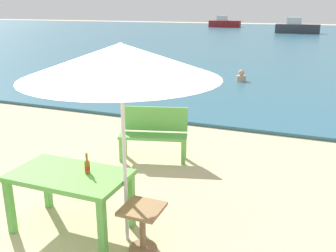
{
  "coord_description": "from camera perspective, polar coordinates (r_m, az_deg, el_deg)",
  "views": [
    {
      "loc": [
        2.18,
        -3.02,
        2.66
      ],
      "look_at": [
        -0.22,
        3.0,
        0.6
      ],
      "focal_mm": 40.61,
      "sensor_mm": 36.0,
      "label": 1
    }
  ],
  "objects": [
    {
      "name": "sea_water",
      "position": [
        33.19,
        18.38,
        12.24
      ],
      "size": [
        120.0,
        50.0,
        0.08
      ],
      "primitive_type": "cube",
      "color": "#2D6075",
      "rests_on": "ground_plane"
    },
    {
      "name": "picnic_table_green",
      "position": [
        4.74,
        -14.55,
        -8.07
      ],
      "size": [
        1.4,
        0.8,
        0.76
      ],
      "color": "#60B24C",
      "rests_on": "ground_plane"
    },
    {
      "name": "beer_bottle_amber",
      "position": [
        4.6,
        -12.03,
        -5.9
      ],
      "size": [
        0.07,
        0.07,
        0.26
      ],
      "color": "brown",
      "rests_on": "picnic_table_green"
    },
    {
      "name": "patio_umbrella",
      "position": [
        3.98,
        -7.1,
        9.65
      ],
      "size": [
        2.1,
        2.1,
        2.3
      ],
      "color": "silver",
      "rests_on": "ground_plane"
    },
    {
      "name": "side_table_wood",
      "position": [
        4.38,
        -3.86,
        -14.19
      ],
      "size": [
        0.44,
        0.44,
        0.54
      ],
      "color": "olive",
      "rests_on": "ground_plane"
    },
    {
      "name": "bench_green_left",
      "position": [
        6.76,
        -2.19,
        -0.65
      ],
      "size": [
        1.25,
        0.67,
        0.95
      ],
      "color": "#60B24C",
      "rests_on": "ground_plane"
    },
    {
      "name": "swimmer_person",
      "position": [
        13.88,
        10.93,
        7.28
      ],
      "size": [
        0.34,
        0.34,
        0.41
      ],
      "color": "tan",
      "rests_on": "sea_water"
    },
    {
      "name": "boat_ferry",
      "position": [
        40.07,
        18.79,
        13.82
      ],
      "size": [
        4.11,
        1.12,
        1.5
      ],
      "color": "#38383F",
      "rests_on": "sea_water"
    },
    {
      "name": "boat_cargo_ship",
      "position": [
        49.42,
        8.43,
        15.05
      ],
      "size": [
        3.85,
        1.05,
        1.4
      ],
      "color": "maroon",
      "rests_on": "sea_water"
    }
  ]
}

